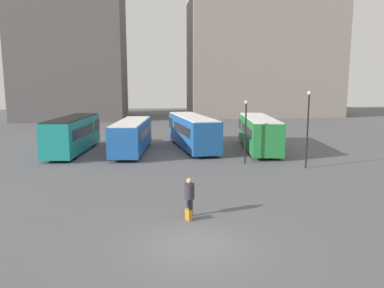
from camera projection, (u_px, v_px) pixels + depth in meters
ground_plane at (194, 245)px, 14.46m from camera, size 160.00×160.00×0.00m
building_block_left at (73, 42)px, 65.92m from camera, size 17.80×17.60×26.72m
building_block_right at (263, 56)px, 70.14m from camera, size 27.83×11.89×22.53m
bus_0 at (73, 133)px, 33.72m from camera, size 3.45×10.28×3.17m
bus_1 at (132, 135)px, 33.71m from camera, size 3.55×9.88×2.86m
bus_2 at (192, 131)px, 35.90m from camera, size 3.90×11.46×3.09m
bus_3 at (258, 132)px, 34.97m from camera, size 3.93×11.04×3.07m
traveler at (189, 194)px, 17.44m from camera, size 0.60×0.60×1.84m
suitcase at (189, 215)px, 17.07m from camera, size 0.31×0.46×0.73m
lamp_post_0 at (246, 126)px, 28.72m from camera, size 0.28×0.28×4.90m
lamp_post_1 at (308, 123)px, 27.07m from camera, size 0.28×0.28×5.63m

